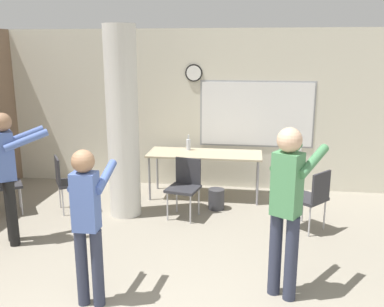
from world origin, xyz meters
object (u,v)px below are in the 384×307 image
(person_playing_side, at_px, (287,200))
(chair_near_pillar, at_px, (67,179))
(chair_table_front, at_px, (185,184))
(bottle_on_table, at_px, (188,144))
(chair_mid_room, at_px, (312,196))
(folding_table, at_px, (205,156))
(chair_by_left_wall, at_px, (0,182))
(person_watching_back, at_px, (9,168))
(person_playing_front, at_px, (87,216))

(person_playing_side, bearing_deg, chair_near_pillar, 148.59)
(person_playing_side, bearing_deg, chair_table_front, 123.90)
(bottle_on_table, xyz_separation_m, chair_near_pillar, (-1.72, -1.12, -0.36))
(chair_table_front, bearing_deg, chair_mid_room, -9.08)
(folding_table, distance_m, chair_by_left_wall, 3.21)
(bottle_on_table, height_order, chair_near_pillar, bottle_on_table)
(chair_near_pillar, height_order, person_playing_side, person_playing_side)
(chair_by_left_wall, xyz_separation_m, person_playing_side, (4.09, -1.66, 0.52))
(folding_table, xyz_separation_m, chair_near_pillar, (-2.02, -0.95, -0.21))
(bottle_on_table, height_order, person_watching_back, person_watching_back)
(bottle_on_table, xyz_separation_m, chair_table_front, (0.11, -1.07, -0.36))
(chair_mid_room, xyz_separation_m, person_watching_back, (-3.85, -0.91, 0.49))
(bottle_on_table, bearing_deg, chair_table_front, -84.28)
(bottle_on_table, relative_size, chair_near_pillar, 0.31)
(chair_near_pillar, height_order, person_playing_front, person_playing_front)
(folding_table, height_order, chair_mid_room, chair_mid_room)
(person_playing_front, bearing_deg, chair_by_left_wall, 136.84)
(bottle_on_table, height_order, chair_mid_room, bottle_on_table)
(bottle_on_table, xyz_separation_m, person_watching_back, (-1.94, -2.28, 0.13))
(person_playing_side, height_order, person_watching_back, person_playing_side)
(bottle_on_table, relative_size, chair_table_front, 0.31)
(chair_by_left_wall, bearing_deg, person_playing_front, -43.16)
(chair_near_pillar, height_order, chair_table_front, same)
(chair_table_front, bearing_deg, person_playing_side, -56.10)
(bottle_on_table, distance_m, chair_mid_room, 2.37)
(chair_table_front, relative_size, person_playing_side, 0.50)
(chair_table_front, xyz_separation_m, person_playing_side, (1.32, -1.97, 0.52))
(person_playing_side, distance_m, person_playing_front, 1.93)
(chair_by_left_wall, height_order, chair_near_pillar, same)
(chair_mid_room, distance_m, person_watching_back, 3.98)
(folding_table, distance_m, bottle_on_table, 0.38)
(bottle_on_table, relative_size, chair_by_left_wall, 0.31)
(bottle_on_table, xyz_separation_m, person_playing_side, (1.43, -3.04, 0.16))
(chair_mid_room, relative_size, chair_table_front, 1.00)
(chair_by_left_wall, relative_size, chair_mid_room, 1.00)
(bottle_on_table, bearing_deg, folding_table, -29.80)
(chair_mid_room, bearing_deg, person_playing_front, -138.40)
(chair_mid_room, height_order, person_watching_back, person_watching_back)
(bottle_on_table, relative_size, chair_mid_room, 0.31)
(chair_near_pillar, distance_m, person_playing_side, 3.72)
(chair_by_left_wall, height_order, person_watching_back, person_watching_back)
(bottle_on_table, distance_m, person_playing_front, 3.49)
(chair_near_pillar, distance_m, person_watching_back, 1.28)
(chair_table_front, bearing_deg, chair_near_pillar, -178.52)
(chair_mid_room, xyz_separation_m, person_playing_front, (-2.36, -2.09, 0.42))
(chair_by_left_wall, distance_m, person_playing_front, 3.06)
(chair_near_pillar, relative_size, chair_table_front, 1.00)
(folding_table, xyz_separation_m, chair_mid_room, (1.61, -1.19, -0.21))
(chair_mid_room, distance_m, chair_near_pillar, 3.63)
(person_watching_back, bearing_deg, chair_mid_room, 13.38)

